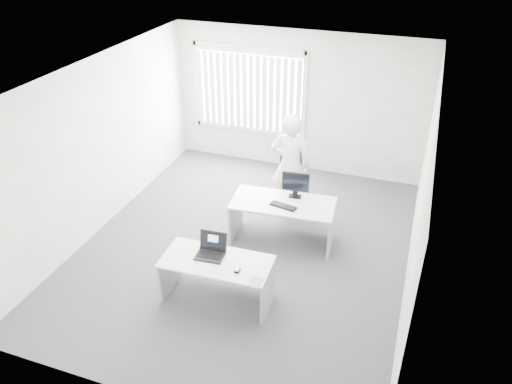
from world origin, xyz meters
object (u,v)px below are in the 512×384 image
(person, at_px, (290,165))
(laptop, at_px, (209,248))
(desk_far, at_px, (283,213))
(monitor, at_px, (296,185))
(office_chair, at_px, (291,188))
(desk_near, at_px, (217,272))

(person, distance_m, laptop, 2.48)
(desk_far, xyz_separation_m, monitor, (0.13, 0.22, 0.42))
(person, bearing_deg, laptop, 73.61)
(desk_far, relative_size, person, 0.89)
(office_chair, relative_size, monitor, 2.26)
(desk_near, bearing_deg, person, 80.93)
(office_chair, bearing_deg, laptop, -120.08)
(office_chair, distance_m, monitor, 1.22)
(desk_near, distance_m, office_chair, 2.84)
(desk_far, distance_m, monitor, 0.49)
(office_chair, height_order, person, person)
(desk_far, bearing_deg, office_chair, 94.83)
(desk_near, relative_size, person, 0.80)
(desk_near, distance_m, monitor, 1.98)
(desk_near, height_order, office_chair, office_chair)
(office_chair, bearing_deg, monitor, -94.22)
(desk_near, bearing_deg, monitor, 70.56)
(desk_far, height_order, person, person)
(person, xyz_separation_m, monitor, (0.27, -0.65, 0.02))
(desk_near, relative_size, desk_far, 0.90)
(desk_near, xyz_separation_m, laptop, (-0.12, 0.05, 0.34))
(office_chair, xyz_separation_m, monitor, (0.33, -0.98, 0.65))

